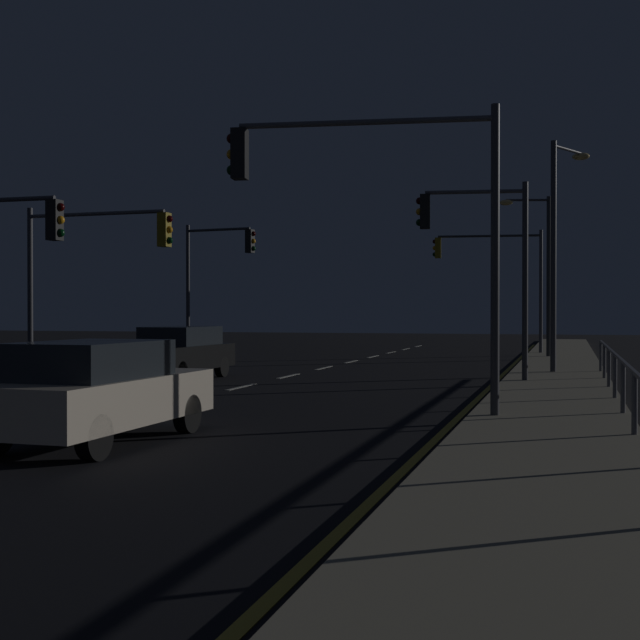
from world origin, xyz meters
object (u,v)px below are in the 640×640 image
at_px(car, 97,390).
at_px(traffic_light_far_right, 215,265).
at_px(car_oncoming, 178,352).
at_px(traffic_light_mid_right, 376,196).
at_px(street_lamp_mid_block, 559,233).
at_px(traffic_light_far_center, 494,265).
at_px(traffic_light_overhead_east, 92,256).
at_px(street_lamp_across_street, 540,259).
at_px(traffic_light_near_right, 479,243).

xyz_separation_m(car, traffic_light_far_right, (-7.15, 21.31, 3.11)).
bearing_deg(car_oncoming, traffic_light_far_right, 106.87).
height_order(traffic_light_mid_right, street_lamp_mid_block, street_lamp_mid_block).
distance_m(car_oncoming, street_lamp_mid_block, 12.41).
relative_size(traffic_light_far_center, traffic_light_overhead_east, 1.11).
bearing_deg(traffic_light_mid_right, traffic_light_far_center, 89.79).
bearing_deg(traffic_light_mid_right, car_oncoming, 135.02).
bearing_deg(car_oncoming, street_lamp_mid_block, 23.94).
relative_size(traffic_light_overhead_east, street_lamp_across_street, 0.76).
xyz_separation_m(traffic_light_overhead_east, street_lamp_across_street, (12.03, 15.28, 0.60)).
xyz_separation_m(traffic_light_far_center, street_lamp_across_street, (2.18, -3.07, 0.08)).
relative_size(traffic_light_near_right, traffic_light_mid_right, 0.96).
height_order(car, traffic_light_far_right, traffic_light_far_right).
distance_m(car, traffic_light_far_right, 22.69).
height_order(traffic_light_near_right, traffic_light_overhead_east, traffic_light_near_right).
bearing_deg(traffic_light_far_right, street_lamp_across_street, 18.17).
relative_size(traffic_light_far_right, traffic_light_mid_right, 1.00).
bearing_deg(traffic_light_far_right, traffic_light_near_right, -37.53).
bearing_deg(traffic_light_overhead_east, traffic_light_mid_right, -33.00).
distance_m(car, car_oncoming, 12.37).
bearing_deg(traffic_light_near_right, traffic_light_far_center, 93.32).
bearing_deg(traffic_light_far_right, traffic_light_mid_right, -58.51).
distance_m(traffic_light_far_right, traffic_light_near_right, 14.73).
bearing_deg(traffic_light_overhead_east, traffic_light_far_center, 61.77).
bearing_deg(car_oncoming, street_lamp_across_street, 54.35).
xyz_separation_m(traffic_light_near_right, traffic_light_mid_right, (-1.04, -8.41, 0.25)).
xyz_separation_m(car, traffic_light_overhead_east, (-6.26, 10.26, 2.81)).
relative_size(traffic_light_far_right, traffic_light_overhead_east, 1.11).
relative_size(traffic_light_overhead_east, street_lamp_mid_block, 0.70).
distance_m(car, street_lamp_mid_block, 18.10).
bearing_deg(traffic_light_overhead_east, car, -58.63).
bearing_deg(traffic_light_far_right, traffic_light_overhead_east, -85.40).
relative_size(car, car_oncoming, 1.00).
distance_m(traffic_light_far_right, traffic_light_overhead_east, 11.08).
bearing_deg(traffic_light_near_right, traffic_light_mid_right, -97.03).
relative_size(traffic_light_mid_right, traffic_light_overhead_east, 1.11).
distance_m(traffic_light_near_right, street_lamp_across_street, 13.27).
xyz_separation_m(car, street_lamp_mid_block, (6.63, 16.44, 3.67)).
bearing_deg(traffic_light_overhead_east, traffic_light_far_right, 94.60).
xyz_separation_m(car, traffic_light_near_right, (4.53, 12.33, 3.10)).
bearing_deg(car_oncoming, traffic_light_far_center, 65.32).
relative_size(car_oncoming, traffic_light_far_right, 0.79).
bearing_deg(traffic_light_overhead_east, traffic_light_near_right, 10.86).
bearing_deg(traffic_light_far_right, car_oncoming, -73.13).
height_order(traffic_light_far_center, traffic_light_near_right, traffic_light_far_center).
distance_m(traffic_light_far_center, traffic_light_overhead_east, 20.83).
height_order(traffic_light_overhead_east, street_lamp_mid_block, street_lamp_mid_block).
distance_m(traffic_light_far_center, street_lamp_across_street, 3.76).
distance_m(car_oncoming, street_lamp_across_street, 17.46).
relative_size(car, street_lamp_mid_block, 0.62).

